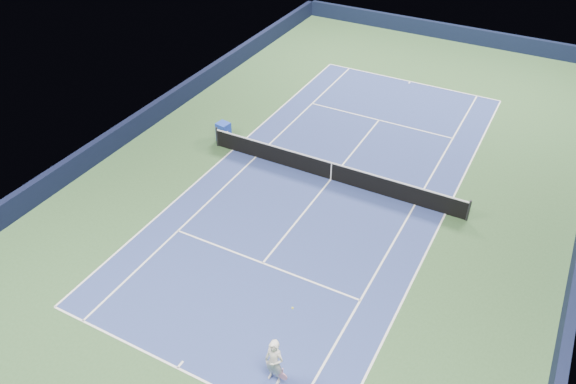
% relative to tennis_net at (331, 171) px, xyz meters
% --- Properties ---
extents(ground, '(40.00, 40.00, 0.00)m').
position_rel_tennis_net_xyz_m(ground, '(0.00, 0.00, -0.50)').
color(ground, '#2E4E2B').
rests_on(ground, ground).
extents(wall_far, '(22.00, 0.35, 1.10)m').
position_rel_tennis_net_xyz_m(wall_far, '(0.00, 19.82, 0.05)').
color(wall_far, black).
rests_on(wall_far, ground).
extents(wall_left, '(0.35, 40.00, 1.10)m').
position_rel_tennis_net_xyz_m(wall_left, '(-10.82, 0.00, 0.05)').
color(wall_left, black).
rests_on(wall_left, ground).
extents(court_surface, '(10.97, 23.77, 0.01)m').
position_rel_tennis_net_xyz_m(court_surface, '(0.00, 0.00, -0.50)').
color(court_surface, navy).
rests_on(court_surface, ground).
extents(baseline_far, '(10.97, 0.08, 0.00)m').
position_rel_tennis_net_xyz_m(baseline_far, '(0.00, 11.88, -0.50)').
color(baseline_far, white).
rests_on(baseline_far, ground).
extents(baseline_near, '(10.97, 0.08, 0.00)m').
position_rel_tennis_net_xyz_m(baseline_near, '(0.00, -11.88, -0.50)').
color(baseline_near, white).
rests_on(baseline_near, ground).
extents(sideline_doubles_right, '(0.08, 23.77, 0.00)m').
position_rel_tennis_net_xyz_m(sideline_doubles_right, '(5.49, 0.00, -0.50)').
color(sideline_doubles_right, white).
rests_on(sideline_doubles_right, ground).
extents(sideline_doubles_left, '(0.08, 23.77, 0.00)m').
position_rel_tennis_net_xyz_m(sideline_doubles_left, '(-5.49, 0.00, -0.50)').
color(sideline_doubles_left, white).
rests_on(sideline_doubles_left, ground).
extents(sideline_singles_right, '(0.08, 23.77, 0.00)m').
position_rel_tennis_net_xyz_m(sideline_singles_right, '(4.12, 0.00, -0.50)').
color(sideline_singles_right, white).
rests_on(sideline_singles_right, ground).
extents(sideline_singles_left, '(0.08, 23.77, 0.00)m').
position_rel_tennis_net_xyz_m(sideline_singles_left, '(-4.12, 0.00, -0.50)').
color(sideline_singles_left, white).
rests_on(sideline_singles_left, ground).
extents(service_line_far, '(8.23, 0.08, 0.00)m').
position_rel_tennis_net_xyz_m(service_line_far, '(0.00, 6.40, -0.50)').
color(service_line_far, white).
rests_on(service_line_far, ground).
extents(service_line_near, '(8.23, 0.08, 0.00)m').
position_rel_tennis_net_xyz_m(service_line_near, '(0.00, -6.40, -0.50)').
color(service_line_near, white).
rests_on(service_line_near, ground).
extents(center_service_line, '(0.08, 12.80, 0.00)m').
position_rel_tennis_net_xyz_m(center_service_line, '(0.00, 0.00, -0.50)').
color(center_service_line, white).
rests_on(center_service_line, ground).
extents(center_mark_far, '(0.08, 0.30, 0.00)m').
position_rel_tennis_net_xyz_m(center_mark_far, '(0.00, 11.73, -0.50)').
color(center_mark_far, white).
rests_on(center_mark_far, ground).
extents(center_mark_near, '(0.08, 0.30, 0.00)m').
position_rel_tennis_net_xyz_m(center_mark_near, '(0.00, -11.73, -0.50)').
color(center_mark_near, white).
rests_on(center_mark_near, ground).
extents(tennis_net, '(12.90, 0.10, 1.07)m').
position_rel_tennis_net_xyz_m(tennis_net, '(0.00, 0.00, 0.00)').
color(tennis_net, black).
rests_on(tennis_net, ground).
extents(sponsor_cube, '(0.70, 0.66, 1.02)m').
position_rel_tennis_net_xyz_m(sponsor_cube, '(-6.40, 0.60, 0.00)').
color(sponsor_cube, '#1E3EB5').
rests_on(sponsor_cube, ground).
extents(tennis_player, '(0.83, 1.29, 2.44)m').
position_rel_tennis_net_xyz_m(tennis_player, '(2.99, -10.78, 0.40)').
color(tennis_player, silver).
rests_on(tennis_player, ground).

